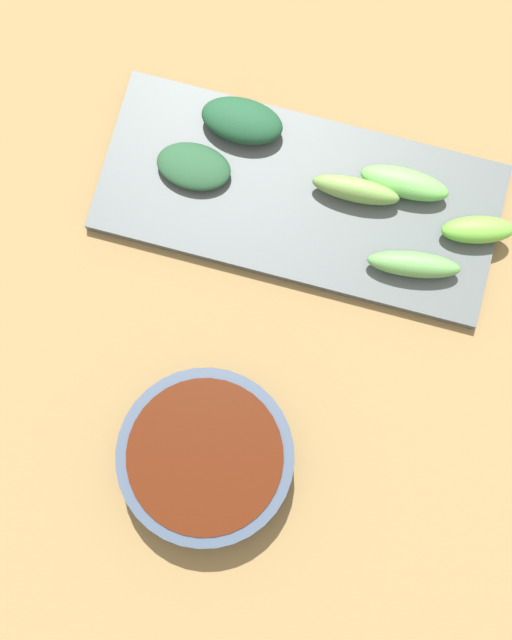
{
  "coord_description": "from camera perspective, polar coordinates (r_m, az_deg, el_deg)",
  "views": [
    {
      "loc": [
        -0.14,
        -0.05,
        0.81
      ],
      "look_at": [
        -0.01,
        -0.01,
        0.05
      ],
      "focal_mm": 50.19,
      "sensor_mm": 36.0,
      "label": 1
    }
  ],
  "objects": [
    {
      "name": "sauce_bowl",
      "position": [
        0.77,
        -3.01,
        -8.78
      ],
      "size": [
        0.15,
        0.15,
        0.05
      ],
      "color": "#344257",
      "rests_on": "tabletop"
    },
    {
      "name": "broccoli_stalk_0",
      "position": [
        0.81,
        6.38,
        8.25
      ],
      "size": [
        0.02,
        0.08,
        0.03
      ],
      "primitive_type": "ellipsoid",
      "rotation": [
        0.0,
        0.0,
        0.03
      ],
      "color": "#719E4A",
      "rests_on": "serving_plate"
    },
    {
      "name": "tabletop",
      "position": [
        0.81,
        -0.55,
        0.38
      ],
      "size": [
        2.1,
        2.1,
        0.02
      ],
      "primitive_type": "cube",
      "color": "olive",
      "rests_on": "ground"
    },
    {
      "name": "serving_plate",
      "position": [
        0.83,
        2.79,
        7.8
      ],
      "size": [
        0.16,
        0.36,
        0.01
      ],
      "primitive_type": "cube",
      "color": "#454D4E",
      "rests_on": "tabletop"
    },
    {
      "name": "broccoli_stalk_4",
      "position": [
        0.82,
        13.97,
        5.6
      ],
      "size": [
        0.04,
        0.07,
        0.03
      ],
      "primitive_type": "ellipsoid",
      "rotation": [
        0.0,
        0.0,
        0.27
      ],
      "color": "#68B93D",
      "rests_on": "serving_plate"
    },
    {
      "name": "broccoli_leafy_2",
      "position": [
        0.82,
        -3.99,
        9.73
      ],
      "size": [
        0.05,
        0.07,
        0.02
      ],
      "primitive_type": "ellipsoid",
      "rotation": [
        0.0,
        0.0,
        0.01
      ],
      "color": "#224B2D",
      "rests_on": "serving_plate"
    },
    {
      "name": "broccoli_stalk_5",
      "position": [
        0.8,
        10.03,
        3.52
      ],
      "size": [
        0.03,
        0.09,
        0.03
      ],
      "primitive_type": "ellipsoid",
      "rotation": [
        0.0,
        0.0,
        0.14
      ],
      "color": "#5FA153",
      "rests_on": "serving_plate"
    },
    {
      "name": "broccoli_leafy_3",
      "position": [
        0.83,
        -0.89,
        12.59
      ],
      "size": [
        0.04,
        0.08,
        0.03
      ],
      "primitive_type": "ellipsoid",
      "rotation": [
        0.0,
        0.0,
        -0.0
      ],
      "color": "#1B492D",
      "rests_on": "serving_plate"
    },
    {
      "name": "broccoli_stalk_1",
      "position": [
        0.82,
        9.45,
        8.6
      ],
      "size": [
        0.03,
        0.08,
        0.03
      ],
      "primitive_type": "ellipsoid",
      "rotation": [
        0.0,
        0.0,
        -0.01
      ],
      "color": "#65B455",
      "rests_on": "serving_plate"
    }
  ]
}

